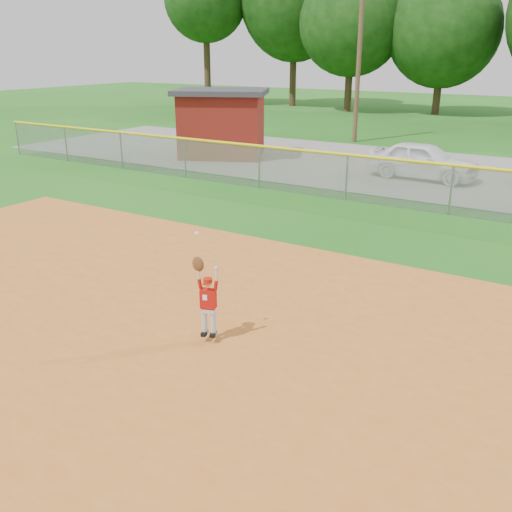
% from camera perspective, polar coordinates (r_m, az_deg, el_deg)
% --- Properties ---
extents(ground, '(120.00, 120.00, 0.00)m').
position_cam_1_polar(ground, '(9.31, 3.32, -10.28)').
color(ground, '#1D5C15').
rests_on(ground, ground).
extents(clay_infield, '(24.00, 16.00, 0.04)m').
position_cam_1_polar(clay_infield, '(7.27, -8.83, -20.24)').
color(clay_infield, '#B86021').
rests_on(clay_infield, ground).
extents(parking_strip, '(44.00, 10.00, 0.03)m').
position_cam_1_polar(parking_strip, '(23.87, 22.18, 7.23)').
color(parking_strip, slate).
rests_on(parking_strip, ground).
extents(car_white_a, '(4.15, 1.83, 1.39)m').
position_cam_1_polar(car_white_a, '(22.76, 16.35, 9.16)').
color(car_white_a, white).
rests_on(car_white_a, parking_strip).
extents(utility_shed, '(4.96, 4.53, 3.02)m').
position_cam_1_polar(utility_shed, '(26.54, -3.45, 13.14)').
color(utility_shed, '#62140E').
rests_on(utility_shed, ground).
extents(outfield_fence, '(40.06, 0.10, 1.55)m').
position_cam_1_polar(outfield_fence, '(17.92, 18.97, 6.64)').
color(outfield_fence, gray).
rests_on(outfield_fence, ground).
extents(ballplayer, '(0.46, 0.25, 1.82)m').
position_cam_1_polar(ballplayer, '(9.45, -4.94, -4.12)').
color(ballplayer, silver).
rests_on(ballplayer, ground).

